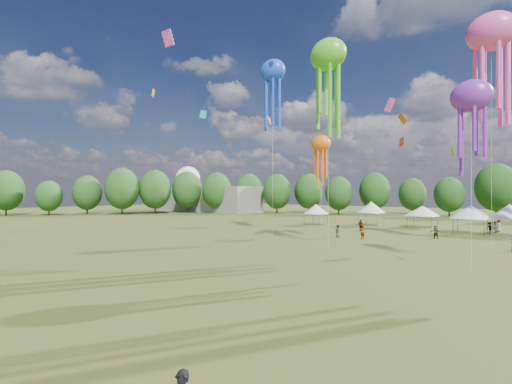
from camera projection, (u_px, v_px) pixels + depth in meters
The scene contains 9 objects.
ground at pixel (66, 348), 13.24m from camera, with size 300.00×300.00×0.00m, color #384416.
spectator_near at pixel (338, 231), 46.40m from camera, with size 0.82×0.64×1.69m, color gray.
spectators_far at pixel (457, 229), 48.76m from camera, with size 20.80×22.51×1.92m.
festival_tents at pixel (419, 210), 56.52m from camera, with size 33.97×12.68×4.42m.
show_kites at pixel (459, 53), 36.77m from camera, with size 45.04×18.31×29.34m.
small_kites at pixel (417, 7), 43.92m from camera, with size 77.40×65.03×46.63m.
treeline at pixel (417, 190), 63.91m from camera, with size 201.57×95.24×13.43m.
hangar at pixel (205, 199), 114.62m from camera, with size 40.00×12.00×8.00m, color gray.
radome at pixel (188, 182), 129.47m from camera, with size 9.00×9.00×16.00m.
Camera 1 is at (14.03, -5.61, 5.88)m, focal length 24.45 mm.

